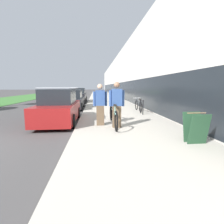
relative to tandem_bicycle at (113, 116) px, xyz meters
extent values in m
cube|color=#BCB5A5|center=(0.64, 18.52, -0.46)|extent=(4.42, 70.00, 0.11)
cube|color=silver|center=(7.90, 26.52, 2.88)|extent=(10.00, 70.00, 6.80)
cube|color=#1E2328|center=(2.94, 26.52, 0.73)|extent=(0.10, 63.00, 2.20)
cube|color=#3D7533|center=(-12.42, 22.52, -0.50)|extent=(6.88, 70.00, 0.03)
torus|color=black|center=(0.00, 1.06, -0.02)|extent=(0.06, 0.77, 0.77)
torus|color=black|center=(0.00, -1.04, -0.02)|extent=(0.06, 0.77, 0.77)
cylinder|color=#7AD1C6|center=(0.00, 0.01, 0.21)|extent=(0.04, 1.79, 0.04)
cylinder|color=#7AD1C6|center=(0.00, -0.41, 0.10)|extent=(0.04, 1.06, 0.35)
cylinder|color=#7AD1C6|center=(0.00, -0.66, 0.37)|extent=(0.03, 0.03, 0.32)
cube|color=black|center=(0.00, -0.66, 0.53)|extent=(0.11, 0.22, 0.05)
cylinder|color=#7AD1C6|center=(0.00, 0.90, 0.38)|extent=(0.03, 0.03, 0.34)
cylinder|color=silver|center=(0.00, 0.90, 0.54)|extent=(0.52, 0.03, 0.03)
cube|color=brown|center=(0.10, -0.37, 0.03)|extent=(0.34, 0.24, 0.87)
cube|color=#33518E|center=(0.10, -0.37, 0.80)|extent=(0.41, 0.24, 0.67)
cylinder|color=#33518E|center=(-0.15, -0.37, 0.77)|extent=(0.10, 0.10, 0.63)
cylinder|color=#33518E|center=(0.36, -0.37, 0.77)|extent=(0.10, 0.10, 0.63)
sphere|color=#936B51|center=(0.10, -0.37, 1.29)|extent=(0.24, 0.24, 0.24)
cube|color=brown|center=(-0.54, 0.12, 0.01)|extent=(0.32, 0.23, 0.84)
cube|color=#33518E|center=(-0.54, 0.12, 0.75)|extent=(0.39, 0.23, 0.64)
cylinder|color=#33518E|center=(-0.79, 0.12, 0.72)|extent=(0.10, 0.10, 0.61)
cylinder|color=#33518E|center=(-0.30, 0.12, 0.72)|extent=(0.10, 0.10, 0.61)
sphere|color=tan|center=(-0.54, 0.12, 1.23)|extent=(0.23, 0.23, 0.23)
cylinder|color=black|center=(2.04, 2.72, 0.00)|extent=(0.05, 0.05, 0.82)
cylinder|color=black|center=(2.04, 3.27, 0.00)|extent=(0.05, 0.05, 0.82)
cylinder|color=black|center=(2.04, 2.99, 0.41)|extent=(0.05, 0.55, 0.05)
torus|color=black|center=(2.15, 4.82, -0.07)|extent=(0.06, 0.69, 0.69)
torus|color=black|center=(2.15, 3.67, -0.07)|extent=(0.06, 0.69, 0.69)
cylinder|color=black|center=(2.15, 4.24, 0.14)|extent=(0.04, 0.97, 0.04)
cylinder|color=black|center=(2.15, 4.01, 0.04)|extent=(0.04, 0.59, 0.32)
cylinder|color=black|center=(2.15, 3.88, 0.28)|extent=(0.03, 0.03, 0.28)
cube|color=black|center=(2.15, 3.88, 0.43)|extent=(0.11, 0.22, 0.05)
cylinder|color=black|center=(2.15, 4.72, 0.29)|extent=(0.03, 0.03, 0.30)
cylinder|color=silver|center=(2.15, 4.72, 0.44)|extent=(0.52, 0.03, 0.03)
cube|color=#23472D|center=(2.14, -2.75, 0.03)|extent=(0.56, 0.20, 0.89)
cube|color=#23472D|center=(2.14, -2.39, 0.03)|extent=(0.56, 0.20, 0.89)
cylinder|color=#93704C|center=(2.14, -2.57, 0.47)|extent=(0.56, 0.03, 0.03)
cube|color=maroon|center=(-2.50, 1.31, 0.03)|extent=(1.66, 4.05, 0.79)
cube|color=#1E2328|center=(-2.50, 1.31, 0.77)|extent=(1.42, 2.03, 0.69)
cylinder|color=silver|center=(-2.50, 1.75, 1.16)|extent=(1.78, 0.04, 0.04)
cylinder|color=silver|center=(-2.50, 0.86, 1.16)|extent=(1.78, 0.04, 0.04)
cylinder|color=black|center=(-3.26, 2.52, -0.22)|extent=(0.22, 0.60, 0.60)
cylinder|color=black|center=(-1.74, 2.52, -0.22)|extent=(0.22, 0.60, 0.60)
cylinder|color=black|center=(-3.26, 0.09, -0.22)|extent=(0.22, 0.60, 0.60)
cylinder|color=black|center=(-1.74, 0.09, -0.22)|extent=(0.22, 0.60, 0.60)
cube|color=black|center=(-2.58, 6.87, -0.02)|extent=(1.68, 4.31, 0.69)
cube|color=#1E2328|center=(-2.58, 6.87, 0.66)|extent=(1.45, 2.15, 0.66)
cylinder|color=black|center=(-3.36, 8.17, -0.22)|extent=(0.22, 0.60, 0.60)
cylinder|color=black|center=(-1.81, 8.17, -0.22)|extent=(0.22, 0.60, 0.60)
cylinder|color=black|center=(-3.36, 5.58, -0.22)|extent=(0.22, 0.60, 0.60)
cylinder|color=black|center=(-1.81, 5.58, -0.22)|extent=(0.22, 0.60, 0.60)
cube|color=black|center=(-2.66, 12.47, 0.07)|extent=(1.72, 4.32, 0.87)
cube|color=#1E2328|center=(-2.66, 12.47, 0.80)|extent=(1.48, 2.16, 0.58)
cylinder|color=black|center=(-3.45, 13.76, -0.22)|extent=(0.22, 0.60, 0.60)
cylinder|color=black|center=(-1.86, 13.76, -0.22)|extent=(0.22, 0.60, 0.60)
cylinder|color=black|center=(-3.45, 11.17, -0.22)|extent=(0.22, 0.60, 0.60)
cylinder|color=black|center=(-1.86, 11.17, -0.22)|extent=(0.22, 0.60, 0.60)
camera|label=1|loc=(-0.75, -7.25, 1.22)|focal=28.00mm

